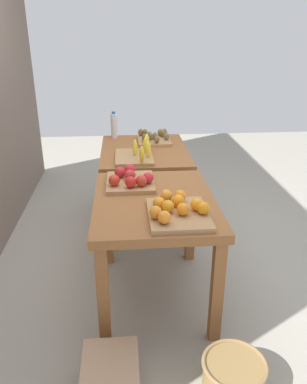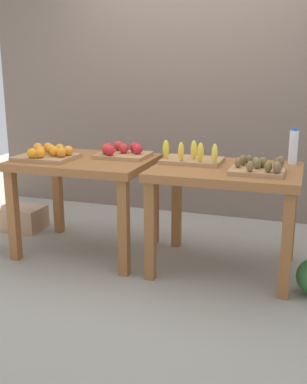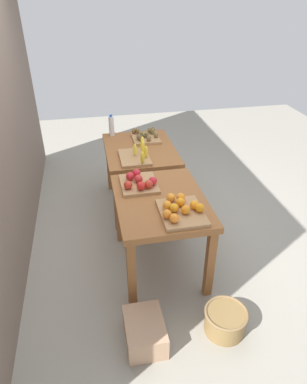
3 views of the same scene
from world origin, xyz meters
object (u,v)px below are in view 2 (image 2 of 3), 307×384
(banana_crate, at_px, (192,158))
(cardboard_produce_box, at_px, (22,218))
(apple_bin, at_px, (122,152))
(kiwi_bin, at_px, (259,168))
(orange_bin, at_px, (48,154))
(water_bottle, at_px, (293,147))
(display_table_right, at_px, (226,183))
(display_table_left, at_px, (85,173))

(banana_crate, relative_size, cardboard_produce_box, 1.11)
(apple_bin, bearing_deg, kiwi_bin, -13.29)
(banana_crate, distance_m, cardboard_produce_box, 1.83)
(kiwi_bin, height_order, cardboard_produce_box, kiwi_bin)
(orange_bin, bearing_deg, water_bottle, 12.28)
(kiwi_bin, distance_m, cardboard_produce_box, 2.33)
(banana_crate, bearing_deg, display_table_right, -16.91)
(display_table_right, distance_m, kiwi_bin, 0.30)
(apple_bin, xyz_separation_m, kiwi_bin, (1.10, -0.26, -0.01))
(banana_crate, distance_m, kiwi_bin, 0.55)
(banana_crate, bearing_deg, cardboard_produce_box, 172.65)
(display_table_right, bearing_deg, orange_bin, -175.29)
(display_table_left, height_order, apple_bin, apple_bin)
(water_bottle, relative_size, cardboard_produce_box, 0.67)
(display_table_right, distance_m, cardboard_produce_box, 2.05)
(orange_bin, bearing_deg, cardboard_produce_box, 144.00)
(orange_bin, relative_size, banana_crate, 0.99)
(display_table_right, bearing_deg, display_table_left, 180.00)
(apple_bin, xyz_separation_m, banana_crate, (0.59, -0.07, -0.00))
(cardboard_produce_box, bearing_deg, kiwi_bin, -10.61)
(display_table_right, distance_m, apple_bin, 0.89)
(display_table_right, height_order, banana_crate, banana_crate)
(cardboard_produce_box, bearing_deg, apple_bin, -7.82)
(display_table_right, bearing_deg, cardboard_produce_box, 171.26)
(display_table_right, xyz_separation_m, kiwi_bin, (0.24, -0.11, 0.15))
(banana_crate, xyz_separation_m, kiwi_bin, (0.51, -0.19, -0.00))
(cardboard_produce_box, bearing_deg, display_table_left, -19.85)
(banana_crate, bearing_deg, water_bottle, 15.55)
(cardboard_produce_box, bearing_deg, orange_bin, -36.00)
(apple_bin, height_order, kiwi_bin, apple_bin)
(banana_crate, bearing_deg, orange_bin, -169.87)
(kiwi_bin, relative_size, water_bottle, 1.34)
(cardboard_produce_box, bearing_deg, display_table_right, -8.74)
(water_bottle, bearing_deg, orange_bin, -167.72)
(kiwi_bin, height_order, water_bottle, water_bottle)
(display_table_left, relative_size, display_table_right, 1.00)
(orange_bin, relative_size, cardboard_produce_box, 1.10)
(display_table_right, relative_size, orange_bin, 2.36)
(display_table_left, xyz_separation_m, cardboard_produce_box, (-0.83, 0.30, -0.55))
(display_table_right, distance_m, orange_bin, 1.39)
(kiwi_bin, distance_m, water_bottle, 0.45)
(display_table_right, xyz_separation_m, water_bottle, (0.44, 0.28, 0.24))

